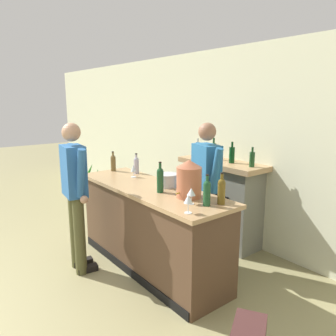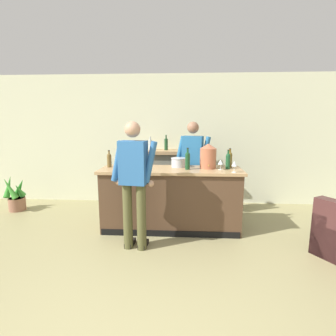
% 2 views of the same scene
% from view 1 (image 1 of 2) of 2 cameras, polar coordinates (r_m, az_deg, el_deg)
% --- Properties ---
extents(wall_back_panel, '(12.00, 0.07, 2.75)m').
position_cam_1_polar(wall_back_panel, '(4.97, 9.48, 4.10)').
color(wall_back_panel, beige).
rests_on(wall_back_panel, ground_plane).
extents(bar_counter, '(2.29, 0.72, 1.02)m').
position_cam_1_polar(bar_counter, '(4.04, -3.14, -10.25)').
color(bar_counter, '#4D3523').
rests_on(bar_counter, ground_plane).
extents(fireplace_stone, '(1.31, 0.52, 1.50)m').
position_cam_1_polar(fireplace_stone, '(4.78, 9.30, -5.65)').
color(fireplace_stone, slate).
rests_on(fireplace_stone, ground_plane).
extents(potted_plant_corner, '(0.39, 0.42, 0.71)m').
position_cam_1_polar(potted_plant_corner, '(7.07, -13.16, -2.73)').
color(potted_plant_corner, '#93624B').
rests_on(potted_plant_corner, ground_plane).
extents(person_customer, '(0.65, 0.34, 1.78)m').
position_cam_1_polar(person_customer, '(3.95, -15.85, -3.94)').
color(person_customer, '#4C4B29').
rests_on(person_customer, ground_plane).
extents(person_bartender, '(0.64, 0.37, 1.77)m').
position_cam_1_polar(person_bartender, '(3.97, 6.55, -3.57)').
color(person_bartender, '#212331').
rests_on(person_bartender, ground_plane).
extents(copper_dispenser, '(0.27, 0.31, 0.40)m').
position_cam_1_polar(copper_dispenser, '(3.42, 3.68, -1.86)').
color(copper_dispenser, '#B16243').
rests_on(copper_dispenser, bar_counter).
extents(ice_bucket_steel, '(0.25, 0.25, 0.15)m').
position_cam_1_polar(ice_bucket_steel, '(3.87, -0.08, -2.12)').
color(ice_bucket_steel, silver).
rests_on(ice_bucket_steel, bar_counter).
extents(wine_bottle_burgundy_dark, '(0.07, 0.07, 0.31)m').
position_cam_1_polar(wine_bottle_burgundy_dark, '(3.18, 6.78, -4.13)').
color(wine_bottle_burgundy_dark, '#1B4C29').
rests_on(wine_bottle_burgundy_dark, bar_counter).
extents(wine_bottle_chardonnay_pale, '(0.08, 0.08, 0.35)m').
position_cam_1_polar(wine_bottle_chardonnay_pale, '(3.60, -1.37, -1.91)').
color(wine_bottle_chardonnay_pale, '#184323').
rests_on(wine_bottle_chardonnay_pale, bar_counter).
extents(wine_bottle_port_short, '(0.07, 0.07, 0.28)m').
position_cam_1_polar(wine_bottle_port_short, '(4.55, -5.53, 0.62)').
color(wine_bottle_port_short, '#B0A9B9').
rests_on(wine_bottle_port_short, bar_counter).
extents(wine_bottle_merlot_tall, '(0.07, 0.07, 0.28)m').
position_cam_1_polar(wine_bottle_merlot_tall, '(4.75, -9.52, 1.01)').
color(wine_bottle_merlot_tall, brown).
rests_on(wine_bottle_merlot_tall, bar_counter).
extents(wine_bottle_cabernet_heavy, '(0.08, 0.08, 0.32)m').
position_cam_1_polar(wine_bottle_cabernet_heavy, '(3.25, 9.30, -3.81)').
color(wine_bottle_cabernet_heavy, brown).
rests_on(wine_bottle_cabernet_heavy, bar_counter).
extents(wine_glass_front_right, '(0.09, 0.09, 0.16)m').
position_cam_1_polar(wine_glass_front_right, '(3.22, 4.07, -4.23)').
color(wine_glass_front_right, silver).
rests_on(wine_glass_front_right, bar_counter).
extents(wine_glass_near_bucket, '(0.08, 0.08, 0.17)m').
position_cam_1_polar(wine_glass_near_bucket, '(2.97, 3.54, -5.53)').
color(wine_glass_near_bucket, silver).
rests_on(wine_glass_near_bucket, bar_counter).
extents(wine_glass_back_row, '(0.07, 0.07, 0.17)m').
position_cam_1_polar(wine_glass_back_row, '(4.34, -6.05, -0.13)').
color(wine_glass_back_row, silver).
rests_on(wine_glass_back_row, bar_counter).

